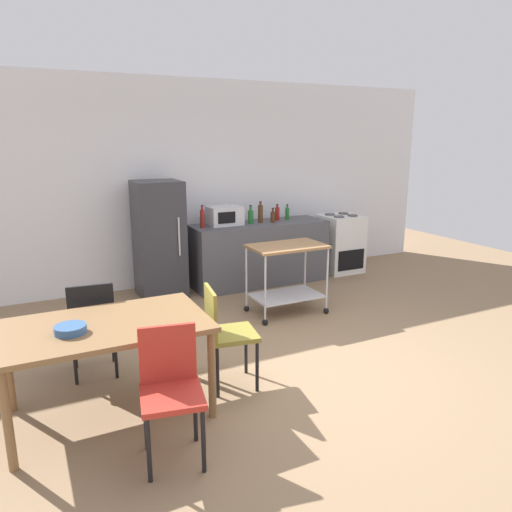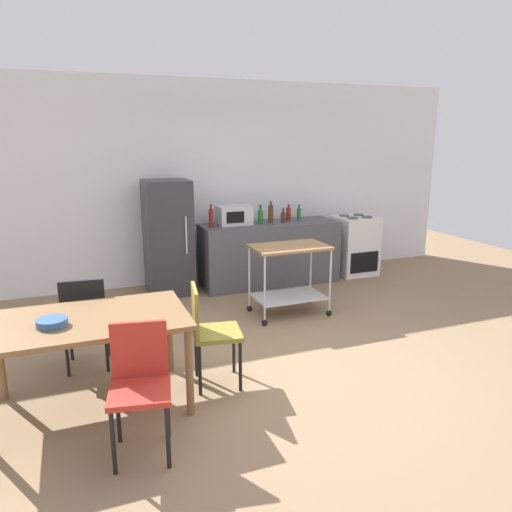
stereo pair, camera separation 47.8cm
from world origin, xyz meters
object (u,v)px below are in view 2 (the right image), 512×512
object	(u,v)px
bottle_sparkling_water	(283,217)
bottle_hot_sauce	(299,214)
stove_oven	(354,245)
microwave	(234,215)
fruit_bowl	(52,322)
bottle_olive_oil	(260,216)
bottle_soy_sauce	(271,214)
refrigerator	(168,237)
bottle_vinegar	(288,214)
chair_black	(85,316)
chair_red	(140,380)
kitchen_cart	(289,268)
dining_table	(88,328)
chair_olive	(209,328)
bottle_wine	(211,218)

from	to	relation	value
bottle_sparkling_water	bottle_hot_sauce	bearing A→B (deg)	20.22
stove_oven	microwave	xyz separation A→B (m)	(-1.96, 0.05, 0.58)
microwave	fruit_bowl	size ratio (longest dim) A/B	2.07
bottle_olive_oil	bottle_soy_sauce	distance (m)	0.17
refrigerator	bottle_vinegar	bearing A→B (deg)	-0.30
refrigerator	chair_black	bearing A→B (deg)	-120.05
stove_oven	microwave	distance (m)	2.05
chair_red	refrigerator	distance (m)	3.50
bottle_olive_oil	kitchen_cart	bearing A→B (deg)	-95.65
chair_black	fruit_bowl	size ratio (longest dim) A/B	4.00
bottle_vinegar	stove_oven	bearing A→B (deg)	-3.70
refrigerator	fruit_bowl	bearing A→B (deg)	-116.70
stove_oven	bottle_hot_sauce	world-z (taller)	bottle_hot_sauce
bottle_sparkling_water	microwave	bearing A→B (deg)	171.53
dining_table	bottle_sparkling_water	distance (m)	3.80
chair_black	chair_olive	bearing A→B (deg)	150.72
chair_olive	refrigerator	distance (m)	2.70
microwave	bottle_soy_sauce	xyz separation A→B (m)	(0.53, -0.06, 0.00)
microwave	fruit_bowl	world-z (taller)	microwave
bottle_wine	chair_red	bearing A→B (deg)	-113.69
chair_black	fruit_bowl	world-z (taller)	chair_black
chair_olive	bottle_vinegar	size ratio (longest dim) A/B	3.74
chair_red	bottle_hot_sauce	distance (m)	4.41
chair_olive	stove_oven	xyz separation A→B (m)	(3.08, 2.60, -0.07)
bottle_olive_oil	chair_black	bearing A→B (deg)	-142.38
microwave	bottle_sparkling_water	bearing A→B (deg)	-8.47
bottle_vinegar	bottle_soy_sauce	bearing A→B (deg)	-166.31
chair_black	stove_oven	bearing A→B (deg)	-149.02
chair_black	bottle_olive_oil	size ratio (longest dim) A/B	3.36
chair_olive	bottle_olive_oil	world-z (taller)	bottle_olive_oil
chair_olive	refrigerator	xyz separation A→B (m)	(0.18, 2.68, 0.26)
chair_olive	kitchen_cart	distance (m)	1.90
kitchen_cart	fruit_bowl	distance (m)	2.94
refrigerator	chair_olive	bearing A→B (deg)	-93.91
bottle_wine	microwave	xyz separation A→B (m)	(0.36, 0.07, 0.00)
bottle_wine	bottle_sparkling_water	world-z (taller)	bottle_wine
bottle_vinegar	bottle_hot_sauce	xyz separation A→B (m)	(0.16, -0.01, -0.01)
chair_red	stove_oven	xyz separation A→B (m)	(3.76, 3.30, -0.07)
chair_olive	bottle_sparkling_water	world-z (taller)	bottle_sparkling_water
refrigerator	bottle_wine	xyz separation A→B (m)	(0.58, -0.10, 0.25)
chair_black	microwave	bearing A→B (deg)	-131.08
chair_olive	kitchen_cart	size ratio (longest dim) A/B	0.98
bottle_soy_sauce	chair_red	bearing A→B (deg)	-125.25
refrigerator	bottle_sparkling_water	size ratio (longest dim) A/B	7.53
chair_olive	bottle_vinegar	distance (m)	3.36
bottle_olive_oil	bottle_soy_sauce	xyz separation A→B (m)	(0.16, 0.02, 0.03)
chair_red	refrigerator	size ratio (longest dim) A/B	0.57
bottle_vinegar	fruit_bowl	xyz separation A→B (m)	(-3.18, -2.76, -0.22)
chair_black	microwave	world-z (taller)	microwave
chair_red	kitchen_cart	distance (m)	2.88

